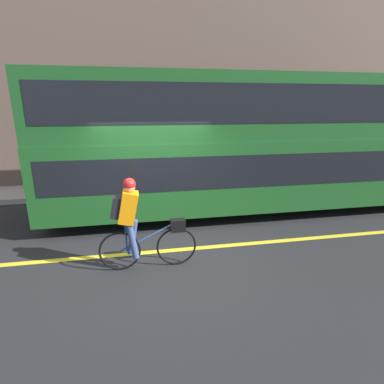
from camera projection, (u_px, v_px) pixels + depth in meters
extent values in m
plane|color=#232326|center=(158.00, 250.00, 6.07)|extent=(80.00, 80.00, 0.00)
cube|color=yellow|center=(158.00, 251.00, 6.00)|extent=(50.00, 0.14, 0.01)
cube|color=#A8A399|center=(148.00, 188.00, 10.37)|extent=(60.00, 1.72, 0.15)
cube|color=brown|center=(142.00, 87.00, 10.39)|extent=(60.00, 0.30, 6.86)
cylinder|color=black|center=(352.00, 185.00, 8.98)|extent=(1.04, 0.30, 1.04)
cylinder|color=black|center=(129.00, 197.00, 7.81)|extent=(1.04, 0.30, 1.04)
cube|color=#194C1E|center=(250.00, 168.00, 8.21)|extent=(10.62, 2.60, 1.72)
cube|color=black|center=(250.00, 161.00, 8.15)|extent=(10.20, 2.62, 0.75)
cube|color=#194C1E|center=(253.00, 107.00, 7.76)|extent=(10.62, 2.49, 1.52)
cube|color=black|center=(253.00, 104.00, 7.74)|extent=(10.20, 2.51, 0.85)
torus|color=black|center=(177.00, 246.00, 5.43)|extent=(0.73, 0.04, 0.73)
torus|color=black|center=(120.00, 251.00, 5.25)|extent=(0.73, 0.04, 0.73)
cylinder|color=#2D4C8C|center=(148.00, 237.00, 5.27)|extent=(1.02, 0.03, 0.50)
cylinder|color=#2D4C8C|center=(126.00, 237.00, 5.20)|extent=(0.03, 0.03, 0.54)
cube|color=black|center=(178.00, 225.00, 5.32)|extent=(0.26, 0.16, 0.22)
cube|color=orange|center=(128.00, 207.00, 5.06)|extent=(0.37, 0.32, 0.58)
cube|color=black|center=(116.00, 207.00, 5.02)|extent=(0.21, 0.26, 0.38)
cylinder|color=#384C7A|center=(133.00, 237.00, 5.31)|extent=(0.22, 0.11, 0.65)
cylinder|color=#384C7A|center=(133.00, 241.00, 5.14)|extent=(0.20, 0.11, 0.65)
sphere|color=tan|center=(129.00, 187.00, 4.97)|extent=(0.19, 0.19, 0.19)
sphere|color=red|center=(129.00, 184.00, 4.95)|extent=(0.21, 0.21, 0.21)
cylinder|color=#194C23|center=(157.00, 173.00, 10.21)|extent=(0.47, 0.47, 0.90)
cylinder|color=#59595B|center=(191.00, 152.00, 10.22)|extent=(0.07, 0.07, 2.29)
cube|color=#1959B2|center=(191.00, 125.00, 9.92)|extent=(0.36, 0.02, 0.36)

